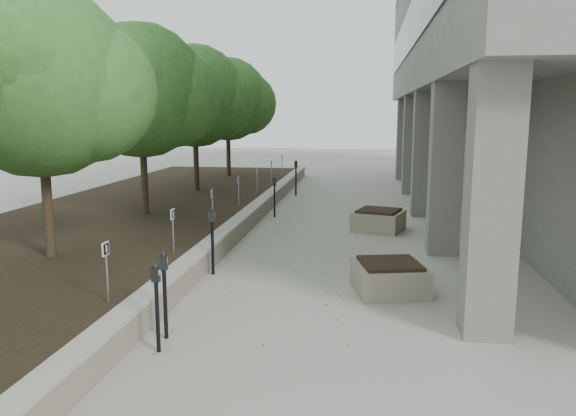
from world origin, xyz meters
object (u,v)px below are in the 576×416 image
Objects in this scene: crabapple_tree_3 at (142,119)px; parking_meter_1 at (157,308)px; parking_meter_4 at (275,197)px; parking_meter_5 at (296,178)px; crabapple_tree_5 at (228,117)px; crabapple_tree_2 at (41,122)px; crabapple_tree_4 at (195,118)px; parking_meter_2 at (165,295)px; planter_front at (390,277)px; planter_back at (378,220)px; parking_meter_3 at (212,241)px.

crabapple_tree_3 is 9.36m from parking_meter_1.
parking_meter_5 is at bearing 79.69° from parking_meter_4.
crabapple_tree_5 is 4.24× the size of parking_meter_4.
crabapple_tree_2 is 10.00m from crabapple_tree_4.
parking_meter_2 reaches higher than planter_front.
crabapple_tree_3 is at bearing -115.82° from parking_meter_5.
parking_meter_2 is 1.04× the size of parking_meter_4.
parking_meter_5 is (3.59, -3.28, -2.40)m from crabapple_tree_5.
parking_meter_4 reaches higher than planter_front.
planter_back is (3.20, 8.73, -0.34)m from parking_meter_1.
parking_meter_3 is at bearing -125.19° from planter_back.
planter_back is (6.76, -4.57, -2.82)m from crabapple_tree_4.
parking_meter_4 is (0.00, 9.82, -0.02)m from parking_meter_2.
crabapple_tree_4 is 1.00× the size of crabapple_tree_5.
crabapple_tree_3 is 4.08× the size of parking_meter_2.
planter_back is at bearing 3.66° from crabapple_tree_3.
crabapple_tree_5 is at bearing 89.37° from parking_meter_2.
crabapple_tree_3 is at bearing -90.00° from crabapple_tree_4.
crabapple_tree_5 is 12.05m from planter_back.
parking_meter_1 is 0.90× the size of parking_meter_5.
crabapple_tree_3 is 4.21× the size of planter_back.
parking_meter_1 is 0.97× the size of parking_meter_2.
parking_meter_2 is 8.89m from planter_back.
crabapple_tree_3 is at bearing 102.35° from parking_meter_2.
parking_meter_5 is (0.09, 14.55, 0.05)m from parking_meter_2.
parking_meter_1 is (3.56, -13.30, -2.47)m from crabapple_tree_4.
parking_meter_2 is at bearing -97.37° from parking_meter_3.
planter_back is at bearing -34.04° from crabapple_tree_4.
crabapple_tree_2 is 4.24× the size of parking_meter_4.
crabapple_tree_2 is at bearing -104.74° from parking_meter_5.
parking_meter_1 is 3.81m from parking_meter_3.
crabapple_tree_2 is 4.22× the size of parking_meter_1.
parking_meter_4 is at bearing -88.78° from parking_meter_5.
parking_meter_5 reaches higher than parking_meter_2.
parking_meter_1 is 1.03× the size of planter_front.
crabapple_tree_3 is 3.79× the size of parking_meter_5.
parking_meter_3 reaches higher than parking_meter_2.
parking_meter_3 is 0.98× the size of parking_meter_5.
crabapple_tree_4 is at bearing 110.78° from parking_meter_1.
planter_front is at bearing 26.60° from parking_meter_2.
crabapple_tree_4 is 13.99m from parking_meter_1.
parking_meter_2 is at bearing -141.66° from planter_front.
parking_meter_3 reaches higher than planter_back.
crabapple_tree_5 is 4.22× the size of parking_meter_1.
crabapple_tree_2 is at bearing 142.96° from parking_meter_1.
planter_front is at bearing -1.39° from crabapple_tree_2.
crabapple_tree_3 is 4.24× the size of parking_meter_4.
parking_meter_4 is (0.22, 6.50, -0.06)m from parking_meter_3.
planter_front is at bearing -65.66° from crabapple_tree_5.
planter_back is at bearing 38.78° from crabapple_tree_2.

